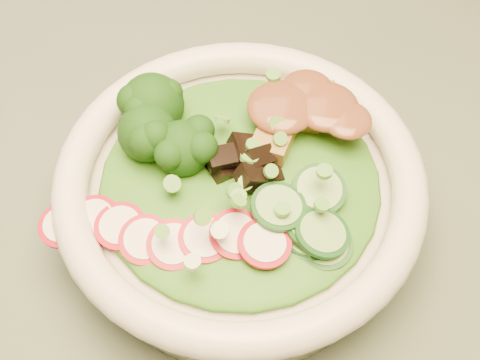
# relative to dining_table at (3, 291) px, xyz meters

# --- Properties ---
(dining_table) EXTENTS (1.20, 0.80, 0.75)m
(dining_table) POSITION_rel_dining_table_xyz_m (0.00, 0.00, 0.00)
(dining_table) COLOR black
(dining_table) RESTS_ON ground
(salad_bowl) EXTENTS (0.24, 0.24, 0.07)m
(salad_bowl) POSITION_rel_dining_table_xyz_m (0.20, 0.04, 0.15)
(salad_bowl) COLOR white
(salad_bowl) RESTS_ON dining_table
(lettuce_bed) EXTENTS (0.18, 0.18, 0.02)m
(lettuce_bed) POSITION_rel_dining_table_xyz_m (0.20, 0.04, 0.17)
(lettuce_bed) COLOR #1C6415
(lettuce_bed) RESTS_ON salad_bowl
(broccoli_florets) EXTENTS (0.08, 0.07, 0.04)m
(broccoli_florets) POSITION_rel_dining_table_xyz_m (0.15, 0.06, 0.18)
(broccoli_florets) COLOR black
(broccoli_florets) RESTS_ON salad_bowl
(radish_slices) EXTENTS (0.10, 0.05, 0.02)m
(radish_slices) POSITION_rel_dining_table_xyz_m (0.17, -0.02, 0.17)
(radish_slices) COLOR maroon
(radish_slices) RESTS_ON salad_bowl
(cucumber_slices) EXTENTS (0.07, 0.07, 0.03)m
(cucumber_slices) POSITION_rel_dining_table_xyz_m (0.25, 0.00, 0.18)
(cucumber_slices) COLOR #7FB464
(cucumber_slices) RESTS_ON salad_bowl
(mushroom_heap) EXTENTS (0.07, 0.07, 0.04)m
(mushroom_heap) POSITION_rel_dining_table_xyz_m (0.20, 0.04, 0.18)
(mushroom_heap) COLOR black
(mushroom_heap) RESTS_ON salad_bowl
(tofu_cubes) EXTENTS (0.09, 0.06, 0.03)m
(tofu_cubes) POSITION_rel_dining_table_xyz_m (0.23, 0.08, 0.18)
(tofu_cubes) COLOR olive
(tofu_cubes) RESTS_ON salad_bowl
(peanut_sauce) EXTENTS (0.06, 0.05, 0.01)m
(peanut_sauce) POSITION_rel_dining_table_xyz_m (0.23, 0.08, 0.19)
(peanut_sauce) COLOR brown
(peanut_sauce) RESTS_ON tofu_cubes
(scallion_garnish) EXTENTS (0.17, 0.17, 0.02)m
(scallion_garnish) POSITION_rel_dining_table_xyz_m (0.20, 0.04, 0.19)
(scallion_garnish) COLOR #579C37
(scallion_garnish) RESTS_ON salad_bowl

